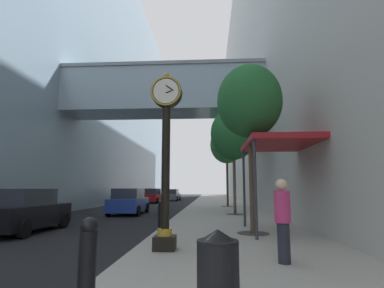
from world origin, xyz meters
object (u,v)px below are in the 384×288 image
Objects in this scene: trash_bin at (218,272)px; street_tree_mid_near at (233,134)px; street_clock at (166,149)px; car_black_near at (24,211)px; car_grey_far at (172,195)px; bollard_third at (161,218)px; pedestrian_walking at (283,218)px; street_tree_near at (249,102)px; car_blue_trailing at (129,202)px; bollard_nearest at (87,262)px; car_red_mid at (152,196)px; street_tree_mid_far at (227,145)px.

street_tree_mid_near is at bearing 84.64° from trash_bin.
street_clock is 7.32m from car_black_near.
street_tree_mid_near is 1.56× the size of car_grey_far.
street_clock reaches higher than bollard_third.
street_tree_near is at bearing 90.95° from pedestrian_walking.
car_blue_trailing is at bearing 77.61° from car_black_near.
pedestrian_walking is at bearing -62.39° from car_blue_trailing.
pedestrian_walking is at bearing 62.56° from trash_bin.
bollard_third is at bearing 105.65° from trash_bin.
pedestrian_walking is (0.07, -11.89, -3.97)m from street_tree_mid_near.
street_tree_mid_near is at bearing 39.05° from car_black_near.
car_blue_trailing is (-3.81, 15.95, 0.06)m from bollard_nearest.
street_tree_near is at bearing 78.83° from trash_bin.
bollard_third is at bearing -161.78° from street_tree_near.
street_tree_near is 1.38× the size of car_red_mid.
bollard_nearest is at bearing -139.04° from pedestrian_walking.
bollard_nearest is 0.67× the size of pedestrian_walking.
car_grey_far is (-6.70, 30.39, -4.08)m from street_tree_near.
street_tree_mid_far is at bearing 90.00° from street_tree_near.
car_red_mid reaches higher than trash_bin.
pedestrian_walking reaches higher than car_black_near.
car_blue_trailing is (1.85, 8.41, 0.00)m from car_black_near.
car_red_mid is (-8.26, 16.77, -4.24)m from street_tree_mid_near.
car_blue_trailing is at bearing 110.73° from bollard_third.
trash_bin is (-1.38, -6.97, -4.17)m from street_tree_near.
car_black_near is at bearing -91.06° from car_red_mid.
street_tree_mid_near reaches higher than pedestrian_walking.
street_tree_mid_far reaches higher than car_black_near.
pedestrian_walking reaches higher than car_blue_trailing.
car_blue_trailing is (-0.15, -21.33, 0.05)m from car_grey_far.
trash_bin is at bearing -117.44° from pedestrian_walking.
bollard_nearest is 1.13× the size of trash_bin.
bollard_third is at bearing -100.52° from street_tree_mid_far.
street_clock is 11.23m from street_tree_mid_near.
street_tree_mid_far reaches higher than car_grey_far.
car_black_near is 29.81m from car_grey_far.
trash_bin is 16.94m from car_blue_trailing.
bollard_nearest is at bearing -84.40° from car_grey_far.
street_tree_mid_far is 17.07m from car_grey_far.
street_clock reaches higher than trash_bin.
trash_bin is at bearing -77.65° from car_red_mid.
car_red_mid is at bearing 116.24° from street_tree_mid_near.
street_tree_mid_far is at bearing 59.48° from car_black_near.
bollard_third is 26.01m from car_red_mid.
street_tree_mid_far is (0.00, 7.71, 0.44)m from street_tree_mid_near.
trash_bin is (-1.38, -14.68, -4.36)m from street_tree_mid_near.
street_tree_mid_far reaches higher than car_red_mid.
car_black_near reaches higher than bollard_third.
street_clock is 2.69× the size of pedestrian_walking.
bollard_nearest is 5.89m from bollard_third.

